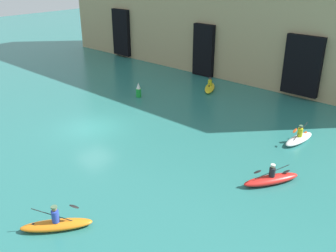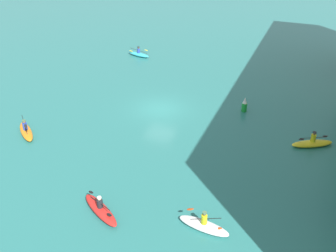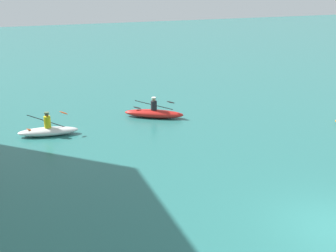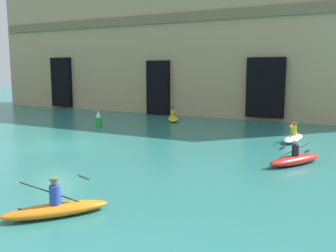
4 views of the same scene
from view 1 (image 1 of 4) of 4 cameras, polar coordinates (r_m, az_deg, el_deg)
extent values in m
plane|color=#28706B|center=(27.09, -11.40, -0.25)|extent=(120.00, 120.00, 0.00)
cube|color=black|center=(46.65, -7.03, 13.97)|extent=(2.62, 0.70, 5.40)
cube|color=black|center=(38.46, 5.53, 11.43)|extent=(2.35, 0.70, 5.14)
cube|color=black|center=(33.52, 19.86, 8.66)|extent=(3.16, 0.70, 5.00)
ellipsoid|color=white|center=(25.89, 19.33, -1.89)|extent=(1.12, 2.94, 0.40)
cylinder|color=gold|center=(25.69, 19.48, -0.92)|extent=(0.32, 0.32, 0.57)
sphere|color=brown|center=(25.54, 19.59, -0.14)|extent=(0.20, 0.20, 0.20)
cylinder|color=#4C6B4C|center=(25.51, 19.62, 0.02)|extent=(0.24, 0.24, 0.06)
cylinder|color=black|center=(25.68, 19.49, -0.86)|extent=(0.11, 1.84, 0.85)
ellipsoid|color=#D84C19|center=(26.50, 20.15, -1.04)|extent=(0.20, 0.43, 0.23)
ellipsoid|color=#D84C19|center=(24.86, 18.78, -0.67)|extent=(0.20, 0.43, 0.23)
ellipsoid|color=red|center=(20.82, 15.46, -7.87)|extent=(2.27, 3.20, 0.43)
cylinder|color=#232328|center=(20.59, 15.60, -6.78)|extent=(0.33, 0.33, 0.49)
sphere|color=tan|center=(20.42, 15.70, -5.94)|extent=(0.20, 0.20, 0.20)
cylinder|color=silver|center=(20.38, 15.73, -5.74)|extent=(0.25, 0.25, 0.06)
cylinder|color=black|center=(20.58, 15.60, -6.72)|extent=(1.00, 1.87, 0.46)
ellipsoid|color=black|center=(20.00, 13.48, -6.80)|extent=(0.36, 0.47, 0.14)
ellipsoid|color=black|center=(21.18, 17.60, -6.63)|extent=(0.36, 0.47, 0.14)
ellipsoid|color=orange|center=(17.78, -16.61, -14.26)|extent=(2.55, 2.90, 0.38)
cylinder|color=#2D47B7|center=(17.50, -16.79, -13.04)|extent=(0.33, 0.33, 0.56)
sphere|color=#9E704C|center=(17.27, -16.95, -11.99)|extent=(0.23, 0.23, 0.23)
cylinder|color=#4C6B4C|center=(17.22, -16.99, -11.74)|extent=(0.28, 0.28, 0.06)
cylinder|color=black|center=(17.49, -16.80, -12.97)|extent=(1.30, 1.48, 0.96)
ellipsoid|color=black|center=(17.91, -19.40, -14.03)|extent=(0.41, 0.43, 0.24)
ellipsoid|color=black|center=(17.10, -14.10, -11.82)|extent=(0.41, 0.43, 0.24)
ellipsoid|color=yellow|center=(34.61, 6.37, 5.80)|extent=(2.25, 3.06, 0.38)
cylinder|color=gold|center=(34.47, 6.40, 6.55)|extent=(0.35, 0.35, 0.56)
sphere|color=#9E704C|center=(34.35, 6.43, 7.17)|extent=(0.22, 0.22, 0.22)
cylinder|color=#232328|center=(34.33, 6.44, 7.31)|extent=(0.27, 0.27, 0.06)
cylinder|color=black|center=(34.46, 6.41, 6.59)|extent=(1.12, 1.77, 0.13)
ellipsoid|color=black|center=(33.60, 6.29, 6.07)|extent=(0.39, 0.47, 0.07)
ellipsoid|color=black|center=(35.32, 6.52, 7.09)|extent=(0.39, 0.47, 0.07)
cylinder|color=green|center=(32.61, -4.50, 5.07)|extent=(0.45, 0.45, 0.74)
cone|color=white|center=(32.41, -4.53, 6.14)|extent=(0.38, 0.38, 0.54)
camera|label=2|loc=(26.74, 60.35, 21.55)|focal=40.00mm
camera|label=3|loc=(38.74, -10.63, 18.84)|focal=50.00mm
camera|label=4|loc=(8.10, -42.68, -39.21)|focal=40.00mm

